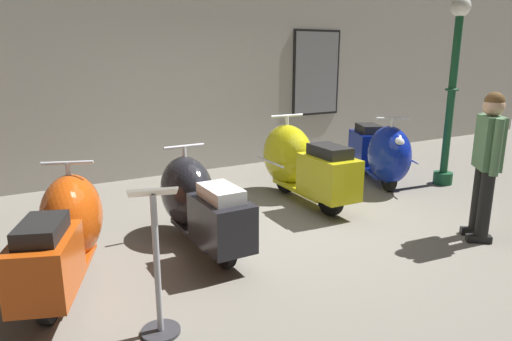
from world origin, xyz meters
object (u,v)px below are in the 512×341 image
(scooter_1, at_px, (196,201))
(scooter_2, at_px, (299,162))
(lamppost, at_px, (452,88))
(visitor_0, at_px, (487,156))
(info_stanchion, at_px, (157,274))
(scooter_3, at_px, (382,153))
(scooter_0, at_px, (65,231))

(scooter_1, bearing_deg, scooter_2, -68.03)
(lamppost, relative_size, visitor_0, 1.73)
(scooter_2, xyz_separation_m, info_stanchion, (-2.62, -2.07, -0.05))
(scooter_2, xyz_separation_m, lamppost, (2.35, -0.48, 0.94))
(scooter_3, bearing_deg, lamppost, 86.87)
(visitor_0, bearing_deg, scooter_0, 21.20)
(scooter_2, distance_m, lamppost, 2.57)
(scooter_1, bearing_deg, scooter_0, 99.13)
(info_stanchion, bearing_deg, scooter_2, 38.31)
(scooter_0, xyz_separation_m, scooter_1, (1.28, 0.20, -0.00))
(lamppost, bearing_deg, scooter_2, 168.47)
(scooter_0, bearing_deg, info_stanchion, -138.93)
(scooter_0, distance_m, scooter_2, 3.20)
(scooter_2, relative_size, lamppost, 0.69)
(scooter_0, distance_m, visitor_0, 4.13)
(scooter_1, distance_m, scooter_2, 1.91)
(scooter_3, relative_size, info_stanchion, 1.63)
(scooter_2, height_order, scooter_3, scooter_2)
(scooter_2, bearing_deg, scooter_3, -88.54)
(scooter_1, relative_size, scooter_2, 0.88)
(scooter_3, bearing_deg, scooter_0, -54.47)
(scooter_1, distance_m, scooter_3, 3.34)
(scooter_0, height_order, visitor_0, visitor_0)
(scooter_1, xyz_separation_m, scooter_2, (1.78, 0.71, 0.06))
(info_stanchion, bearing_deg, visitor_0, -0.41)
(lamppost, bearing_deg, scooter_1, -176.75)
(scooter_0, height_order, scooter_2, scooter_2)
(scooter_3, distance_m, visitor_0, 2.20)
(scooter_3, bearing_deg, visitor_0, 7.93)
(visitor_0, bearing_deg, scooter_2, -29.46)
(scooter_1, xyz_separation_m, visitor_0, (2.65, -1.39, 0.45))
(scooter_1, xyz_separation_m, scooter_3, (3.27, 0.68, 0.03))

